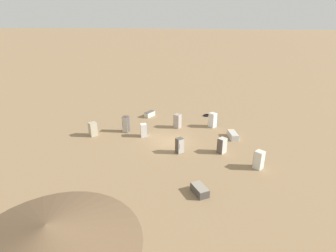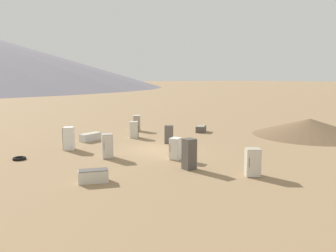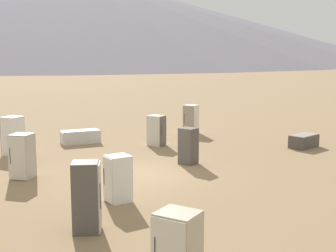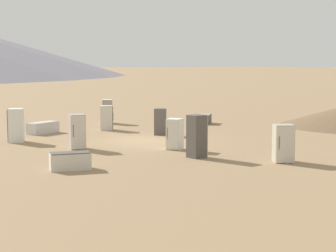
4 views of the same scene
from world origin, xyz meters
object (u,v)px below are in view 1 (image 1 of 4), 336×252
object	(u,v)px
scrap_tire	(207,115)
discarded_fridge_2	(144,130)
discarded_fridge_4	(150,114)
discarded_fridge_8	(126,124)
discarded_fridge_1	(259,160)
discarded_fridge_7	(222,145)
discarded_fridge_3	(93,129)
discarded_fridge_0	(213,120)
discarded_fridge_9	(180,146)
discarded_fridge_5	(177,121)
discarded_fridge_10	(233,135)
discarded_fridge_6	(200,190)

from	to	relation	value
scrap_tire	discarded_fridge_2	bearing A→B (deg)	57.63
discarded_fridge_4	discarded_fridge_8	xyz separation A→B (m)	(0.72, 5.56, 0.57)
discarded_fridge_1	discarded_fridge_7	bearing A→B (deg)	88.36
discarded_fridge_3	scrap_tire	distance (m)	14.72
discarded_fridge_1	discarded_fridge_7	world-z (taller)	discarded_fridge_1
discarded_fridge_2	discarded_fridge_8	world-z (taller)	discarded_fridge_8
discarded_fridge_7	scrap_tire	bearing A→B (deg)	-42.55
discarded_fridge_1	discarded_fridge_8	world-z (taller)	discarded_fridge_8
discarded_fridge_7	discarded_fridge_0	bearing A→B (deg)	-43.93
discarded_fridge_0	discarded_fridge_8	distance (m)	10.08
discarded_fridge_4	discarded_fridge_9	xyz separation A→B (m)	(-6.34, 8.76, 0.41)
discarded_fridge_5	discarded_fridge_9	xyz separation A→B (m)	(-1.88, 6.12, -0.07)
discarded_fridge_3	discarded_fridge_4	size ratio (longest dim) A/B	0.93
discarded_fridge_1	scrap_tire	distance (m)	13.51
discarded_fridge_0	discarded_fridge_7	world-z (taller)	discarded_fridge_0
discarded_fridge_3	discarded_fridge_4	distance (m)	8.47
discarded_fridge_1	discarded_fridge_8	xyz separation A→B (m)	(14.14, -3.97, 0.11)
discarded_fridge_3	discarded_fridge_8	xyz separation A→B (m)	(-2.94, -2.07, 0.14)
discarded_fridge_2	discarded_fridge_3	distance (m)	5.51
discarded_fridge_10	scrap_tire	xyz separation A→B (m)	(3.80, -6.20, -0.23)
discarded_fridge_10	scrap_tire	world-z (taller)	discarded_fridge_10
discarded_fridge_2	discarded_fridge_10	world-z (taller)	discarded_fridge_2
discarded_fridge_9	discarded_fridge_2	bearing A→B (deg)	-77.12
discarded_fridge_0	discarded_fridge_2	size ratio (longest dim) A/B	1.19
discarded_fridge_10	discarded_fridge_5	bearing A→B (deg)	149.13
discarded_fridge_1	discarded_fridge_10	world-z (taller)	discarded_fridge_1
discarded_fridge_2	scrap_tire	size ratio (longest dim) A/B	1.68
discarded_fridge_1	discarded_fridge_5	world-z (taller)	discarded_fridge_5
discarded_fridge_3	discarded_fridge_5	size ratio (longest dim) A/B	0.94
discarded_fridge_5	discarded_fridge_9	distance (m)	6.41
discarded_fridge_7	discarded_fridge_9	size ratio (longest dim) A/B	0.99
discarded_fridge_9	discarded_fridge_10	world-z (taller)	discarded_fridge_9
discarded_fridge_1	discarded_fridge_9	bearing A→B (deg)	113.25
discarded_fridge_4	discarded_fridge_2	bearing A→B (deg)	-56.24
discarded_fridge_0	discarded_fridge_2	distance (m)	8.35
discarded_fridge_3	discarded_fridge_7	world-z (taller)	discarded_fridge_3
discarded_fridge_2	discarded_fridge_9	world-z (taller)	discarded_fridge_9
discarded_fridge_9	discarded_fridge_6	bearing A→B (deg)	69.21
discarded_fridge_3	scrap_tire	bearing A→B (deg)	-13.37
discarded_fridge_4	discarded_fridge_6	size ratio (longest dim) A/B	1.00
discarded_fridge_0	discarded_fridge_3	distance (m)	13.64
discarded_fridge_4	discarded_fridge_3	bearing A→B (deg)	-96.93
discarded_fridge_0	discarded_fridge_3	bearing A→B (deg)	-121.87
discarded_fridge_10	discarded_fridge_1	bearing A→B (deg)	-86.77
discarded_fridge_4	discarded_fridge_6	xyz separation A→B (m)	(-9.36, 14.51, -0.02)
discarded_fridge_7	discarded_fridge_10	size ratio (longest dim) A/B	0.72
discarded_fridge_5	discarded_fridge_6	size ratio (longest dim) A/B	0.99
discarded_fridge_4	discarded_fridge_7	size ratio (longest dim) A/B	1.11
discarded_fridge_0	discarded_fridge_3	size ratio (longest dim) A/B	1.12
discarded_fridge_2	discarded_fridge_7	size ratio (longest dim) A/B	0.97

